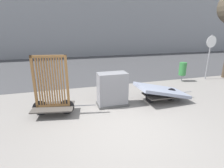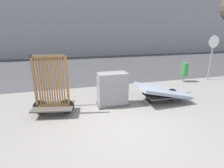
# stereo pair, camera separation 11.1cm
# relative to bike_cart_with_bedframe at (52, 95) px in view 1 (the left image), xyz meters

# --- Properties ---
(ground_plane) EXTENTS (60.00, 60.00, 0.00)m
(ground_plane) POSITION_rel_bike_cart_with_bedframe_xyz_m (1.88, -1.50, -0.66)
(ground_plane) COLOR gray
(road_strip) EXTENTS (56.00, 9.74, 0.01)m
(road_strip) POSITION_rel_bike_cart_with_bedframe_xyz_m (1.88, 7.29, -0.65)
(road_strip) COLOR #424244
(road_strip) RESTS_ON ground_plane
(building_facade) EXTENTS (48.00, 4.00, 10.29)m
(building_facade) POSITION_rel_bike_cart_with_bedframe_xyz_m (1.88, 14.16, 4.49)
(building_facade) COLOR gray
(building_facade) RESTS_ON ground_plane
(bike_cart_with_bedframe) EXTENTS (1.96, 0.99, 1.85)m
(bike_cart_with_bedframe) POSITION_rel_bike_cart_with_bedframe_xyz_m (0.00, 0.00, 0.00)
(bike_cart_with_bedframe) COLOR #4C4742
(bike_cart_with_bedframe) RESTS_ON ground_plane
(bike_cart_with_mattress) EXTENTS (2.24, 1.04, 0.70)m
(bike_cart_with_mattress) POSITION_rel_bike_cart_with_bedframe_xyz_m (3.77, 0.00, -0.26)
(bike_cart_with_mattress) COLOR #4C4742
(bike_cart_with_mattress) RESTS_ON ground_plane
(utility_cabinet) EXTENTS (1.05, 0.59, 1.16)m
(utility_cabinet) POSITION_rel_bike_cart_with_bedframe_xyz_m (1.95, 0.19, -0.12)
(utility_cabinet) COLOR #4C4C4C
(utility_cabinet) RESTS_ON ground_plane
(trash_bin) EXTENTS (0.35, 0.35, 0.97)m
(trash_bin) POSITION_rel_bike_cart_with_bedframe_xyz_m (6.21, 2.07, -0.02)
(trash_bin) COLOR gray
(trash_bin) RESTS_ON ground_plane
(sign_post) EXTENTS (0.59, 0.06, 2.31)m
(sign_post) POSITION_rel_bike_cart_with_bedframe_xyz_m (7.72, 2.06, 0.87)
(sign_post) COLOR gray
(sign_post) RESTS_ON ground_plane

